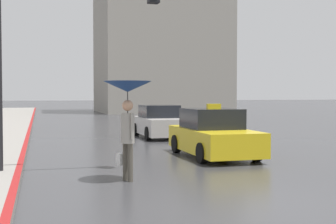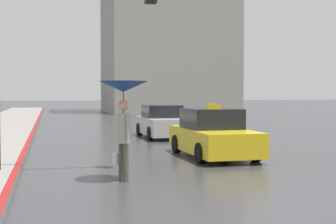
% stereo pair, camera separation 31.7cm
% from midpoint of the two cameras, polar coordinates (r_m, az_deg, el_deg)
% --- Properties ---
extents(ground_plane, '(300.00, 300.00, 0.00)m').
position_cam_midpoint_polar(ground_plane, '(8.38, 9.48, -11.55)').
color(ground_plane, '#38383A').
extents(taxi, '(1.91, 4.22, 1.69)m').
position_cam_midpoint_polar(taxi, '(14.99, 4.91, -2.80)').
color(taxi, gold).
rests_on(taxi, ground_plane).
extents(sedan_red, '(1.91, 4.09, 1.49)m').
position_cam_midpoint_polar(sedan_red, '(21.56, -1.43, -1.31)').
color(sedan_red, '#B7B2AD').
rests_on(sedan_red, ground_plane).
extents(pedestrian_with_umbrella, '(1.10, 1.10, 2.28)m').
position_cam_midpoint_polar(pedestrian_with_umbrella, '(10.67, -5.81, 1.49)').
color(pedestrian_with_umbrella, '#4C473D').
rests_on(pedestrian_with_umbrella, ground_plane).
extents(traffic_light, '(3.98, 0.38, 5.42)m').
position_cam_midpoint_polar(traffic_light, '(11.93, -12.85, 10.90)').
color(traffic_light, black).
rests_on(traffic_light, ground_plane).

